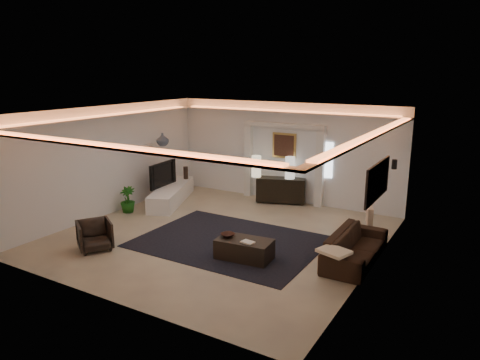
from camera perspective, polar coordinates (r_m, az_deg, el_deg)
The scene contains 33 objects.
floor at distance 10.62m, azimuth -2.59°, elevation -7.10°, with size 7.00×7.00×0.00m, color #BFB08B.
ceiling at distance 9.97m, azimuth -2.78°, elevation 8.68°, with size 7.00×7.00×0.00m, color white.
wall_back at distance 13.20m, azimuth 5.66°, elevation 3.54°, with size 7.00×7.00×0.00m, color white.
wall_front at distance 7.63m, azimuth -17.26°, elevation -4.69°, with size 7.00×7.00×0.00m, color white.
wall_left at distance 12.43m, azimuth -16.34°, elevation 2.40°, with size 7.00×7.00×0.00m, color white.
wall_right at distance 8.84m, azimuth 16.70°, elevation -2.13°, with size 7.00×7.00×0.00m, color white.
cove_soffit at distance 10.00m, azimuth -2.76°, elevation 7.08°, with size 7.00×7.00×0.04m, color silver.
daylight_slit at distance 12.71m, azimuth 11.14°, elevation 2.48°, with size 0.25×0.03×1.00m, color white.
area_rug at distance 10.26m, azimuth -1.32°, elevation -7.82°, with size 4.00×3.00×0.01m, color black.
pilaster_left at distance 13.70m, azimuth 1.09°, elevation 2.48°, with size 0.22×0.20×2.20m, color silver.
pilaster_right at distance 12.75m, azimuth 10.12°, elevation 1.41°, with size 0.22×0.20×2.20m, color silver.
alcove_header at distance 13.00m, azimuth 5.56°, elevation 6.94°, with size 2.52×0.20×0.12m, color silver.
painting_frame at distance 13.14m, azimuth 5.63°, elevation 4.37°, with size 0.74×0.04×0.74m, color tan.
painting_canvas at distance 13.12m, azimuth 5.58°, elevation 4.36°, with size 0.62×0.02×0.62m, color #4C2D1E.
art_panel_frame at distance 9.07m, azimuth 17.09°, elevation -0.13°, with size 0.04×1.64×0.74m, color black.
art_panel_gold at distance 9.07m, azimuth 16.94°, elevation -0.11°, with size 0.02×1.50×0.62m, color tan.
wall_sconce at distance 10.91m, azimuth 19.02°, elevation 1.90°, with size 0.12×0.12×0.22m, color black.
wall_niche at distance 13.33m, azimuth -11.85°, elevation 4.28°, with size 0.10×0.55×0.04m, color silver.
console at distance 13.11m, azimuth 5.21°, elevation -1.23°, with size 1.40×0.44×0.70m, color black.
lamp_left at distance 13.07m, azimuth 2.09°, elevation 1.88°, with size 0.28×0.28×0.62m, color #FFF0BD.
lamp_right at distance 12.93m, azimuth 6.38°, elevation 1.67°, with size 0.28×0.28×0.63m, color silver.
media_ledge at distance 13.35m, azimuth -8.67°, elevation -1.84°, with size 0.67×2.67×0.50m, color white.
tv at distance 13.33m, azimuth -10.20°, elevation 0.66°, with size 0.16×1.25×0.72m, color black.
figurine at distance 14.11m, azimuth -6.90°, elevation 0.81°, with size 0.14×0.14×0.39m, color #30221B.
ginger_jar at distance 13.09m, azimuth -9.81°, elevation 5.10°, with size 0.35×0.35×0.37m, color slate.
plant at distance 12.60m, azimuth -14.09°, elevation -2.44°, with size 0.40×0.40×0.71m, color #185413.
sofa at distance 9.47m, azimuth 14.46°, elevation -8.20°, with size 0.83×2.12×0.62m, color #513022.
throw_blanket at distance 8.51m, azimuth 11.87°, elevation -8.86°, with size 0.54×0.44×0.06m, color silver.
throw_pillow at distance 10.71m, azimuth 16.14°, elevation -4.36°, with size 0.12×0.39×0.39m, color #CFB190.
coffee_table at distance 9.33m, azimuth 0.56°, elevation -8.79°, with size 1.13×0.62×0.42m, color black.
bowl at distance 9.40m, azimuth -1.56°, elevation -7.03°, with size 0.29×0.29×0.07m, color black.
magazine at distance 9.08m, azimuth 0.98°, elevation -7.94°, with size 0.25×0.18×0.03m, color beige.
armchair at distance 10.24m, azimuth -17.97°, elevation -6.70°, with size 0.68×0.70×0.64m, color black.
Camera 1 is at (5.45, -8.30, 3.79)m, focal length 33.59 mm.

